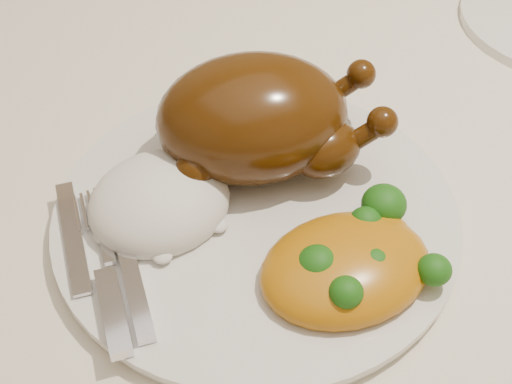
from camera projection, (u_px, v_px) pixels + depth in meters
dining_table at (304, 235)px, 0.67m from camera, size 1.60×0.90×0.76m
tablecloth at (308, 180)px, 0.62m from camera, size 1.73×1.03×0.18m
dinner_plate at (256, 216)px, 0.54m from camera, size 0.33×0.33×0.01m
roast_chicken at (259, 118)px, 0.54m from camera, size 0.20×0.16×0.09m
rice_mound at (160, 203)px, 0.53m from camera, size 0.12×0.11×0.06m
mac_and_cheese at (352, 261)px, 0.49m from camera, size 0.14×0.11×0.05m
cutlery at (110, 279)px, 0.48m from camera, size 0.05×0.17×0.01m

